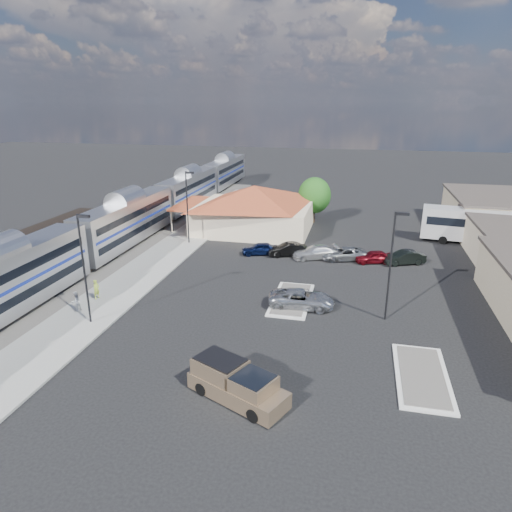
% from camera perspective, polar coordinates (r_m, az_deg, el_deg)
% --- Properties ---
extents(ground, '(280.00, 280.00, 0.00)m').
position_cam_1_polar(ground, '(39.98, -1.68, -6.19)').
color(ground, black).
rests_on(ground, ground).
extents(railbed, '(16.00, 100.00, 0.12)m').
position_cam_1_polar(railbed, '(55.20, -21.10, -0.24)').
color(railbed, '#4C4944').
rests_on(railbed, ground).
extents(platform, '(5.50, 92.00, 0.18)m').
position_cam_1_polar(platform, '(49.15, -13.58, -1.72)').
color(platform, gray).
rests_on(platform, ground).
extents(passenger_train, '(3.00, 104.00, 5.55)m').
position_cam_1_polar(passenger_train, '(57.72, -15.76, 4.04)').
color(passenger_train, silver).
rests_on(passenger_train, ground).
extents(freight_cars, '(2.80, 46.00, 4.00)m').
position_cam_1_polar(freight_cars, '(56.75, -23.58, 1.92)').
color(freight_cars, black).
rests_on(freight_cars, ground).
extents(station_depot, '(18.35, 12.24, 6.20)m').
position_cam_1_polar(station_depot, '(62.17, -0.27, 6.03)').
color(station_depot, beige).
rests_on(station_depot, ground).
extents(traffic_island_south, '(3.30, 7.50, 0.21)m').
position_cam_1_polar(traffic_island_south, '(41.01, 4.46, -5.41)').
color(traffic_island_south, silver).
rests_on(traffic_island_south, ground).
extents(traffic_island_north, '(3.30, 7.50, 0.21)m').
position_cam_1_polar(traffic_island_north, '(32.21, 20.03, -13.89)').
color(traffic_island_north, silver).
rests_on(traffic_island_north, ground).
extents(lamp_plat_s, '(1.08, 0.25, 9.00)m').
position_cam_1_polar(lamp_plat_s, '(37.16, -20.69, -0.56)').
color(lamp_plat_s, black).
rests_on(lamp_plat_s, ground).
extents(lamp_plat_n, '(1.08, 0.25, 9.00)m').
position_cam_1_polar(lamp_plat_n, '(56.06, -8.52, 6.72)').
color(lamp_plat_n, black).
rests_on(lamp_plat_n, ground).
extents(lamp_lot, '(1.08, 0.25, 9.00)m').
position_cam_1_polar(lamp_lot, '(37.03, 16.68, -0.19)').
color(lamp_lot, black).
rests_on(lamp_lot, ground).
extents(tree_depot, '(4.71, 4.71, 6.63)m').
position_cam_1_polar(tree_depot, '(66.60, 7.32, 7.53)').
color(tree_depot, '#382314').
rests_on(tree_depot, ground).
extents(pickup_truck, '(6.60, 4.70, 2.15)m').
position_cam_1_polar(pickup_truck, '(28.02, -2.31, -15.72)').
color(pickup_truck, '#94795B').
rests_on(pickup_truck, ground).
extents(suv, '(5.78, 2.93, 1.57)m').
position_cam_1_polar(suv, '(39.52, 5.73, -5.34)').
color(suv, '#A9ADB2').
rests_on(suv, ground).
extents(coach_bus, '(13.77, 4.74, 4.33)m').
position_cam_1_polar(coach_bus, '(62.36, 26.23, 3.51)').
color(coach_bus, silver).
rests_on(coach_bus, ground).
extents(person_a, '(0.56, 0.73, 1.77)m').
position_cam_1_polar(person_a, '(42.92, -19.32, -3.95)').
color(person_a, '#B0CB3F').
rests_on(person_a, platform).
extents(person_b, '(0.91, 1.03, 1.77)m').
position_cam_1_polar(person_b, '(41.02, -21.60, -5.29)').
color(person_b, silver).
rests_on(person_b, platform).
extents(parked_car_a, '(4.47, 2.79, 1.42)m').
position_cam_1_polar(parked_car_a, '(52.66, 0.47, 0.92)').
color(parked_car_a, '#0B153B').
rests_on(parked_car_a, ground).
extents(parked_car_b, '(4.82, 3.08, 1.50)m').
position_cam_1_polar(parked_car_b, '(52.37, 3.96, 0.82)').
color(parked_car_b, black).
rests_on(parked_car_b, ground).
extents(parked_car_c, '(5.54, 3.77, 1.49)m').
position_cam_1_polar(parked_car_c, '(51.73, 7.41, 0.47)').
color(parked_car_c, silver).
rests_on(parked_car_c, ground).
extents(parked_car_d, '(5.57, 3.70, 1.42)m').
position_cam_1_polar(parked_car_d, '(51.86, 10.96, 0.28)').
color(parked_car_d, gray).
rests_on(parked_car_d, ground).
extents(parked_car_e, '(4.39, 2.73, 1.39)m').
position_cam_1_polar(parked_car_e, '(51.61, 14.49, -0.09)').
color(parked_car_e, maroon).
rests_on(parked_car_e, ground).
extents(parked_car_f, '(4.80, 3.20, 1.50)m').
position_cam_1_polar(parked_car_f, '(52.11, 18.00, -0.19)').
color(parked_car_f, black).
rests_on(parked_car_f, ground).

